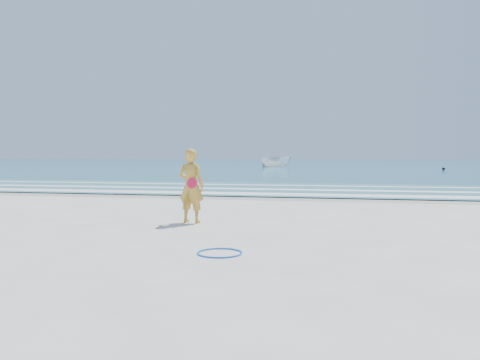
# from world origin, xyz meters

# --- Properties ---
(ground) EXTENTS (400.00, 400.00, 0.00)m
(ground) POSITION_xyz_m (0.00, 0.00, 0.00)
(ground) COLOR silver
(ground) RESTS_ON ground
(wet_sand) EXTENTS (400.00, 2.40, 0.00)m
(wet_sand) POSITION_xyz_m (0.00, 9.00, 0.00)
(wet_sand) COLOR #B2A893
(wet_sand) RESTS_ON ground
(ocean) EXTENTS (400.00, 190.00, 0.04)m
(ocean) POSITION_xyz_m (0.00, 105.00, 0.02)
(ocean) COLOR #19727F
(ocean) RESTS_ON ground
(shallow) EXTENTS (400.00, 10.00, 0.01)m
(shallow) POSITION_xyz_m (0.00, 14.00, 0.04)
(shallow) COLOR #59B7AD
(shallow) RESTS_ON ocean
(foam_near) EXTENTS (400.00, 1.40, 0.01)m
(foam_near) POSITION_xyz_m (0.00, 10.30, 0.05)
(foam_near) COLOR white
(foam_near) RESTS_ON shallow
(foam_mid) EXTENTS (400.00, 0.90, 0.01)m
(foam_mid) POSITION_xyz_m (0.00, 13.20, 0.05)
(foam_mid) COLOR white
(foam_mid) RESTS_ON shallow
(foam_far) EXTENTS (400.00, 0.60, 0.01)m
(foam_far) POSITION_xyz_m (0.00, 16.50, 0.05)
(foam_far) COLOR white
(foam_far) RESTS_ON shallow
(hoop) EXTENTS (1.07, 1.07, 0.03)m
(hoop) POSITION_xyz_m (1.22, -2.21, 0.01)
(hoop) COLOR blue
(hoop) RESTS_ON ground
(boat) EXTENTS (5.10, 2.88, 1.86)m
(boat) POSITION_xyz_m (-6.18, 59.84, 0.97)
(boat) COLOR white
(boat) RESTS_ON ocean
(buoy) EXTENTS (0.34, 0.34, 0.34)m
(buoy) POSITION_xyz_m (15.31, 49.01, 0.21)
(buoy) COLOR black
(buoy) RESTS_ON ocean
(woman) EXTENTS (0.78, 0.58, 1.94)m
(woman) POSITION_xyz_m (-0.49, 1.41, 0.97)
(woman) COLOR gold
(woman) RESTS_ON ground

